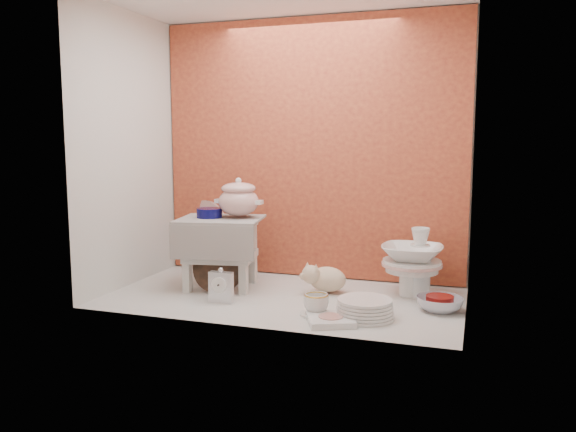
{
  "coord_description": "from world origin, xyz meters",
  "views": [
    {
      "loc": [
        0.93,
        -2.72,
        0.8
      ],
      "look_at": [
        0.02,
        0.02,
        0.42
      ],
      "focal_mm": 35.87,
      "sensor_mm": 36.0,
      "label": 1
    }
  ],
  "objects_px": {
    "soup_tureen": "(239,198)",
    "dinner_plate_stack": "(365,308)",
    "mantel_clock": "(221,285)",
    "crystal_bowl": "(440,304)",
    "floral_platter": "(204,235)",
    "porcelain_tower": "(412,261)",
    "step_stool": "(221,253)",
    "gold_rim_teacup": "(316,303)",
    "blue_white_vase": "(233,258)",
    "plush_pig": "(327,279)"
  },
  "relations": [
    {
      "from": "gold_rim_teacup",
      "to": "dinner_plate_stack",
      "type": "height_order",
      "value": "gold_rim_teacup"
    },
    {
      "from": "soup_tureen",
      "to": "step_stool",
      "type": "bearing_deg",
      "value": -147.81
    },
    {
      "from": "floral_platter",
      "to": "porcelain_tower",
      "type": "bearing_deg",
      "value": -8.79
    },
    {
      "from": "soup_tureen",
      "to": "floral_platter",
      "type": "bearing_deg",
      "value": 140.06
    },
    {
      "from": "plush_pig",
      "to": "porcelain_tower",
      "type": "xyz_separation_m",
      "value": [
        0.43,
        0.09,
        0.11
      ]
    },
    {
      "from": "plush_pig",
      "to": "gold_rim_teacup",
      "type": "xyz_separation_m",
      "value": [
        0.05,
        -0.4,
        -0.02
      ]
    },
    {
      "from": "blue_white_vase",
      "to": "dinner_plate_stack",
      "type": "xyz_separation_m",
      "value": [
        0.89,
        -0.55,
        -0.07
      ]
    },
    {
      "from": "step_stool",
      "to": "gold_rim_teacup",
      "type": "bearing_deg",
      "value": -37.97
    },
    {
      "from": "gold_rim_teacup",
      "to": "dinner_plate_stack",
      "type": "bearing_deg",
      "value": 6.99
    },
    {
      "from": "plush_pig",
      "to": "mantel_clock",
      "type": "bearing_deg",
      "value": -157.52
    },
    {
      "from": "plush_pig",
      "to": "porcelain_tower",
      "type": "relative_size",
      "value": 0.7
    },
    {
      "from": "blue_white_vase",
      "to": "crystal_bowl",
      "type": "distance_m",
      "value": 1.25
    },
    {
      "from": "crystal_bowl",
      "to": "soup_tureen",
      "type": "bearing_deg",
      "value": 173.11
    },
    {
      "from": "step_stool",
      "to": "soup_tureen",
      "type": "height_order",
      "value": "soup_tureen"
    },
    {
      "from": "floral_platter",
      "to": "blue_white_vase",
      "type": "xyz_separation_m",
      "value": [
        0.25,
        -0.12,
        -0.11
      ]
    },
    {
      "from": "soup_tureen",
      "to": "gold_rim_teacup",
      "type": "bearing_deg",
      "value": -34.71
    },
    {
      "from": "mantel_clock",
      "to": "plush_pig",
      "type": "xyz_separation_m",
      "value": [
        0.46,
        0.35,
        -0.01
      ]
    },
    {
      "from": "step_stool",
      "to": "gold_rim_teacup",
      "type": "relative_size",
      "value": 3.78
    },
    {
      "from": "mantel_clock",
      "to": "crystal_bowl",
      "type": "height_order",
      "value": "mantel_clock"
    },
    {
      "from": "blue_white_vase",
      "to": "dinner_plate_stack",
      "type": "relative_size",
      "value": 0.83
    },
    {
      "from": "step_stool",
      "to": "soup_tureen",
      "type": "distance_m",
      "value": 0.32
    },
    {
      "from": "mantel_clock",
      "to": "porcelain_tower",
      "type": "relative_size",
      "value": 0.49
    },
    {
      "from": "gold_rim_teacup",
      "to": "crystal_bowl",
      "type": "height_order",
      "value": "gold_rim_teacup"
    },
    {
      "from": "soup_tureen",
      "to": "plush_pig",
      "type": "bearing_deg",
      "value": 2.32
    },
    {
      "from": "step_stool",
      "to": "crystal_bowl",
      "type": "xyz_separation_m",
      "value": [
        1.17,
        -0.08,
        -0.16
      ]
    },
    {
      "from": "step_stool",
      "to": "floral_platter",
      "type": "distance_m",
      "value": 0.46
    },
    {
      "from": "mantel_clock",
      "to": "plush_pig",
      "type": "bearing_deg",
      "value": 36.38
    },
    {
      "from": "step_stool",
      "to": "mantel_clock",
      "type": "height_order",
      "value": "step_stool"
    },
    {
      "from": "step_stool",
      "to": "blue_white_vase",
      "type": "xyz_separation_m",
      "value": [
        -0.04,
        0.25,
        -0.08
      ]
    },
    {
      "from": "gold_rim_teacup",
      "to": "porcelain_tower",
      "type": "bearing_deg",
      "value": 52.43
    },
    {
      "from": "dinner_plate_stack",
      "to": "crystal_bowl",
      "type": "xyz_separation_m",
      "value": [
        0.32,
        0.22,
        -0.01
      ]
    },
    {
      "from": "crystal_bowl",
      "to": "step_stool",
      "type": "bearing_deg",
      "value": 176.25
    },
    {
      "from": "mantel_clock",
      "to": "crystal_bowl",
      "type": "xyz_separation_m",
      "value": [
        1.04,
        0.2,
        -0.05
      ]
    },
    {
      "from": "blue_white_vase",
      "to": "gold_rim_teacup",
      "type": "height_order",
      "value": "blue_white_vase"
    },
    {
      "from": "soup_tureen",
      "to": "dinner_plate_stack",
      "type": "xyz_separation_m",
      "value": [
        0.77,
        -0.35,
        -0.45
      ]
    },
    {
      "from": "floral_platter",
      "to": "mantel_clock",
      "type": "height_order",
      "value": "floral_platter"
    },
    {
      "from": "soup_tureen",
      "to": "dinner_plate_stack",
      "type": "relative_size",
      "value": 0.97
    },
    {
      "from": "step_stool",
      "to": "porcelain_tower",
      "type": "height_order",
      "value": "step_stool"
    },
    {
      "from": "floral_platter",
      "to": "mantel_clock",
      "type": "distance_m",
      "value": 0.77
    },
    {
      "from": "floral_platter",
      "to": "plush_pig",
      "type": "xyz_separation_m",
      "value": [
        0.87,
        -0.29,
        -0.14
      ]
    },
    {
      "from": "dinner_plate_stack",
      "to": "porcelain_tower",
      "type": "bearing_deg",
      "value": 71.36
    },
    {
      "from": "blue_white_vase",
      "to": "mantel_clock",
      "type": "distance_m",
      "value": 0.55
    },
    {
      "from": "floral_platter",
      "to": "soup_tureen",
      "type": "bearing_deg",
      "value": -39.94
    },
    {
      "from": "plush_pig",
      "to": "gold_rim_teacup",
      "type": "distance_m",
      "value": 0.4
    },
    {
      "from": "step_stool",
      "to": "porcelain_tower",
      "type": "distance_m",
      "value": 1.02
    },
    {
      "from": "floral_platter",
      "to": "blue_white_vase",
      "type": "distance_m",
      "value": 0.29
    },
    {
      "from": "floral_platter",
      "to": "mantel_clock",
      "type": "relative_size",
      "value": 2.48
    },
    {
      "from": "floral_platter",
      "to": "crystal_bowl",
      "type": "height_order",
      "value": "floral_platter"
    },
    {
      "from": "mantel_clock",
      "to": "dinner_plate_stack",
      "type": "xyz_separation_m",
      "value": [
        0.73,
        -0.02,
        -0.04
      ]
    },
    {
      "from": "porcelain_tower",
      "to": "mantel_clock",
      "type": "bearing_deg",
      "value": -153.62
    }
  ]
}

